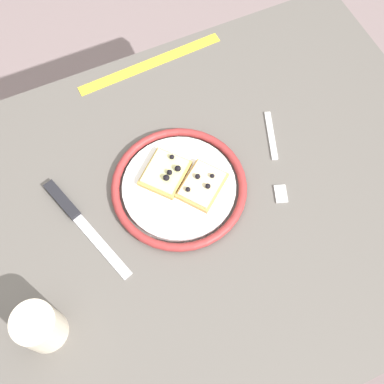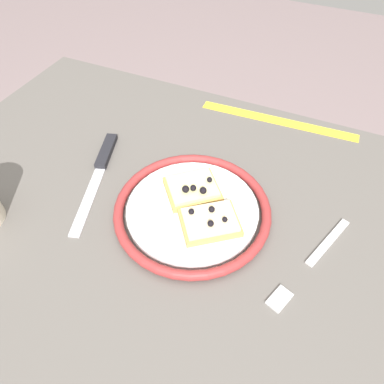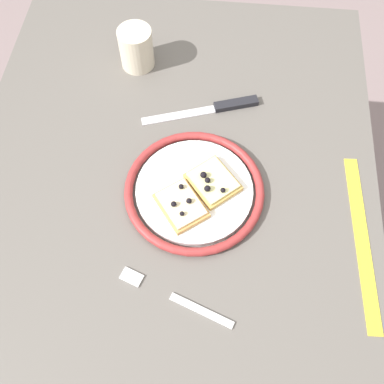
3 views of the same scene
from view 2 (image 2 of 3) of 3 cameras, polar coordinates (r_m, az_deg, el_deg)
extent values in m
plane|color=gray|center=(1.22, -0.60, -26.69)|extent=(6.00, 6.00, 0.00)
cube|color=#5B5651|center=(0.57, -1.15, -8.25)|extent=(1.05, 0.77, 0.04)
cylinder|color=#4C4742|center=(1.20, -14.72, 2.03)|extent=(0.05, 0.05, 0.68)
cylinder|color=white|center=(0.58, 0.05, -2.97)|extent=(0.21, 0.21, 0.01)
torus|color=maroon|center=(0.58, 0.05, -2.76)|extent=(0.25, 0.25, 0.02)
cube|color=tan|center=(0.60, 0.05, 0.39)|extent=(0.11, 0.11, 0.01)
cube|color=beige|center=(0.59, 0.05, 0.92)|extent=(0.10, 0.10, 0.01)
sphere|color=black|center=(0.57, -1.03, 0.45)|extent=(0.01, 0.01, 0.01)
sphere|color=black|center=(0.59, 2.66, 2.02)|extent=(0.01, 0.01, 0.01)
sphere|color=black|center=(0.57, 2.14, 0.12)|extent=(0.01, 0.01, 0.01)
sphere|color=black|center=(0.58, 0.20, 0.64)|extent=(0.01, 0.01, 0.01)
cube|color=tan|center=(0.55, 2.85, -4.92)|extent=(0.11, 0.11, 0.01)
cube|color=beige|center=(0.55, 2.88, -4.42)|extent=(0.10, 0.09, 0.01)
sphere|color=black|center=(0.54, 5.26, -4.39)|extent=(0.01, 0.01, 0.01)
sphere|color=black|center=(0.55, -0.40, -3.04)|extent=(0.01, 0.01, 0.01)
sphere|color=black|center=(0.53, 3.00, -5.03)|extent=(0.01, 0.01, 0.01)
sphere|color=black|center=(0.55, 3.16, -2.78)|extent=(0.01, 0.01, 0.01)
cube|color=silver|center=(0.63, -16.25, -1.32)|extent=(0.06, 0.15, 0.00)
cube|color=black|center=(0.70, -13.49, 6.36)|extent=(0.05, 0.09, 0.01)
cube|color=silver|center=(0.59, 20.88, -7.47)|extent=(0.05, 0.11, 0.00)
cube|color=silver|center=(0.52, 13.78, -16.22)|extent=(0.03, 0.04, 0.00)
cube|color=yellow|center=(0.78, 13.50, 10.99)|extent=(0.33, 0.04, 0.00)
camera|label=1|loc=(0.46, -127.08, 41.71)|focal=44.75mm
camera|label=3|loc=(0.50, 95.14, 44.15)|focal=41.45mm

